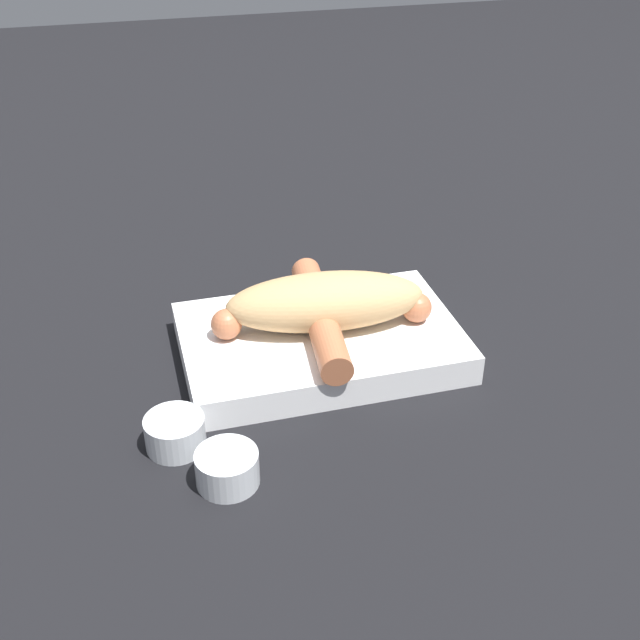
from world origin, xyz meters
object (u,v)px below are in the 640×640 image
(sausage, at_px, (323,316))
(condiment_cup_far, at_px, (227,470))
(bread_roll, at_px, (326,301))
(condiment_cup_near, at_px, (175,434))
(food_tray, at_px, (320,342))

(sausage, height_order, condiment_cup_far, sausage)
(bread_roll, relative_size, condiment_cup_near, 3.90)
(sausage, distance_m, condiment_cup_far, 0.19)
(condiment_cup_near, relative_size, condiment_cup_far, 1.00)
(food_tray, height_order, condiment_cup_near, food_tray)
(food_tray, relative_size, bread_roll, 1.34)
(food_tray, xyz_separation_m, bread_roll, (0.01, 0.01, 0.04))
(sausage, bearing_deg, condiment_cup_far, -128.38)
(condiment_cup_near, bearing_deg, bread_roll, 33.29)
(bread_roll, distance_m, sausage, 0.01)
(sausage, height_order, condiment_cup_near, sausage)
(food_tray, xyz_separation_m, condiment_cup_near, (-0.14, -0.09, -0.00))
(bread_roll, height_order, sausage, bread_roll)
(bread_roll, bearing_deg, sausage, -122.52)
(condiment_cup_far, bearing_deg, food_tray, 52.31)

